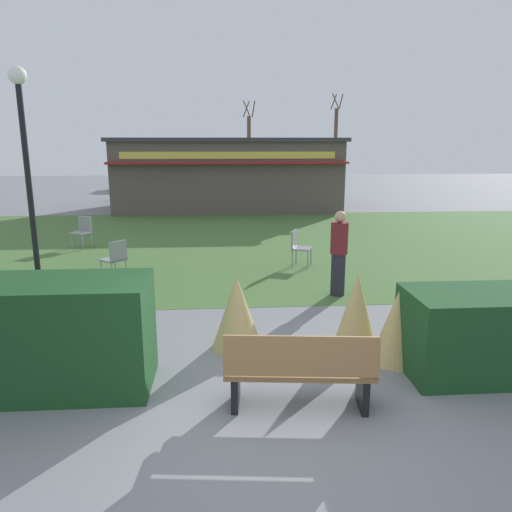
{
  "coord_description": "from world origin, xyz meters",
  "views": [
    {
      "loc": [
        -0.44,
        -4.75,
        3.0
      ],
      "look_at": [
        0.17,
        3.8,
        0.98
      ],
      "focal_mm": 34.29,
      "sensor_mm": 36.0,
      "label": 1
    }
  ],
  "objects_px": {
    "cafe_chair_east": "(115,257)",
    "parked_car_west_slot": "(151,179)",
    "lamppost_mid": "(25,152)",
    "cafe_chair_west": "(83,229)",
    "park_bench": "(300,371)",
    "tree_left_bg": "(335,143)",
    "food_kiosk": "(228,173)",
    "tree_right_bg": "(249,148)",
    "person_strolling": "(339,253)",
    "cafe_chair_center": "(298,245)"
  },
  "relations": [
    {
      "from": "lamppost_mid",
      "to": "tree_left_bg",
      "type": "bearing_deg",
      "value": 65.0
    },
    {
      "from": "cafe_chair_west",
      "to": "tree_right_bg",
      "type": "distance_m",
      "value": 23.11
    },
    {
      "from": "park_bench",
      "to": "person_strolling",
      "type": "bearing_deg",
      "value": 71.12
    },
    {
      "from": "food_kiosk",
      "to": "parked_car_west_slot",
      "type": "xyz_separation_m",
      "value": [
        -4.78,
        9.16,
        -0.93
      ]
    },
    {
      "from": "cafe_chair_west",
      "to": "cafe_chair_center",
      "type": "relative_size",
      "value": 1.0
    },
    {
      "from": "lamppost_mid",
      "to": "food_kiosk",
      "type": "xyz_separation_m",
      "value": [
        4.31,
        11.94,
        -1.21
      ]
    },
    {
      "from": "park_bench",
      "to": "tree_right_bg",
      "type": "bearing_deg",
      "value": 87.78
    },
    {
      "from": "lamppost_mid",
      "to": "person_strolling",
      "type": "bearing_deg",
      "value": -12.02
    },
    {
      "from": "cafe_chair_west",
      "to": "tree_left_bg",
      "type": "relative_size",
      "value": 0.14
    },
    {
      "from": "cafe_chair_west",
      "to": "parked_car_west_slot",
      "type": "height_order",
      "value": "parked_car_west_slot"
    },
    {
      "from": "parked_car_west_slot",
      "to": "tree_left_bg",
      "type": "bearing_deg",
      "value": 25.64
    },
    {
      "from": "cafe_chair_west",
      "to": "cafe_chair_east",
      "type": "bearing_deg",
      "value": -64.95
    },
    {
      "from": "park_bench",
      "to": "cafe_chair_east",
      "type": "bearing_deg",
      "value": 119.65
    },
    {
      "from": "cafe_chair_east",
      "to": "person_strolling",
      "type": "relative_size",
      "value": 0.53
    },
    {
      "from": "lamppost_mid",
      "to": "tree_right_bg",
      "type": "bearing_deg",
      "value": 76.79
    },
    {
      "from": "cafe_chair_center",
      "to": "parked_car_west_slot",
      "type": "xyz_separation_m",
      "value": [
        -6.32,
        20.07,
        0.12
      ]
    },
    {
      "from": "park_bench",
      "to": "cafe_chair_east",
      "type": "xyz_separation_m",
      "value": [
        -3.19,
        5.6,
        0.05
      ]
    },
    {
      "from": "cafe_chair_center",
      "to": "tree_left_bg",
      "type": "distance_m",
      "value": 27.45
    },
    {
      "from": "cafe_chair_west",
      "to": "cafe_chair_east",
      "type": "xyz_separation_m",
      "value": [
        1.64,
        -3.51,
        0.0
      ]
    },
    {
      "from": "cafe_chair_west",
      "to": "person_strolling",
      "type": "height_order",
      "value": "person_strolling"
    },
    {
      "from": "park_bench",
      "to": "cafe_chair_center",
      "type": "relative_size",
      "value": 1.96
    },
    {
      "from": "cafe_chair_center",
      "to": "tree_right_bg",
      "type": "xyz_separation_m",
      "value": [
        0.21,
        24.78,
        2.0
      ]
    },
    {
      "from": "park_bench",
      "to": "lamppost_mid",
      "type": "bearing_deg",
      "value": 131.25
    },
    {
      "from": "parked_car_west_slot",
      "to": "tree_left_bg",
      "type": "distance_m",
      "value": 14.9
    },
    {
      "from": "cafe_chair_west",
      "to": "parked_car_west_slot",
      "type": "xyz_separation_m",
      "value": [
        -0.48,
        17.5,
        0.12
      ]
    },
    {
      "from": "lamppost_mid",
      "to": "cafe_chair_west",
      "type": "xyz_separation_m",
      "value": [
        0.01,
        3.6,
        -2.26
      ]
    },
    {
      "from": "lamppost_mid",
      "to": "cafe_chair_east",
      "type": "distance_m",
      "value": 2.8
    },
    {
      "from": "park_bench",
      "to": "parked_car_west_slot",
      "type": "distance_m",
      "value": 27.14
    },
    {
      "from": "cafe_chair_east",
      "to": "parked_car_west_slot",
      "type": "bearing_deg",
      "value": 95.76
    },
    {
      "from": "lamppost_mid",
      "to": "tree_left_bg",
      "type": "height_order",
      "value": "tree_left_bg"
    },
    {
      "from": "cafe_chair_center",
      "to": "parked_car_west_slot",
      "type": "height_order",
      "value": "parked_car_west_slot"
    },
    {
      "from": "cafe_chair_west",
      "to": "tree_left_bg",
      "type": "distance_m",
      "value": 27.19
    },
    {
      "from": "parked_car_west_slot",
      "to": "tree_right_bg",
      "type": "distance_m",
      "value": 8.27
    },
    {
      "from": "lamppost_mid",
      "to": "cafe_chair_center",
      "type": "bearing_deg",
      "value": 9.96
    },
    {
      "from": "person_strolling",
      "to": "tree_left_bg",
      "type": "relative_size",
      "value": 0.26
    },
    {
      "from": "tree_right_bg",
      "to": "person_strolling",
      "type": "bearing_deg",
      "value": -89.55
    },
    {
      "from": "food_kiosk",
      "to": "parked_car_west_slot",
      "type": "height_order",
      "value": "food_kiosk"
    },
    {
      "from": "park_bench",
      "to": "person_strolling",
      "type": "xyz_separation_m",
      "value": [
        1.43,
        4.18,
        0.38
      ]
    },
    {
      "from": "tree_left_bg",
      "to": "parked_car_west_slot",
      "type": "bearing_deg",
      "value": -154.36
    },
    {
      "from": "cafe_chair_east",
      "to": "tree_left_bg",
      "type": "relative_size",
      "value": 0.14
    },
    {
      "from": "cafe_chair_west",
      "to": "park_bench",
      "type": "bearing_deg",
      "value": -62.08
    },
    {
      "from": "parked_car_west_slot",
      "to": "lamppost_mid",
      "type": "bearing_deg",
      "value": -88.72
    },
    {
      "from": "park_bench",
      "to": "food_kiosk",
      "type": "distance_m",
      "value": 17.5
    },
    {
      "from": "park_bench",
      "to": "tree_left_bg",
      "type": "distance_m",
      "value": 34.02
    },
    {
      "from": "lamppost_mid",
      "to": "parked_car_west_slot",
      "type": "relative_size",
      "value": 1.05
    },
    {
      "from": "person_strolling",
      "to": "tree_right_bg",
      "type": "distance_m",
      "value": 27.2
    },
    {
      "from": "park_bench",
      "to": "cafe_chair_center",
      "type": "xyz_separation_m",
      "value": [
        1.01,
        6.55,
        0.05
      ]
    },
    {
      "from": "parked_car_west_slot",
      "to": "cafe_chair_center",
      "type": "bearing_deg",
      "value": -72.52
    },
    {
      "from": "cafe_chair_west",
      "to": "person_strolling",
      "type": "xyz_separation_m",
      "value": [
        6.26,
        -4.94,
        0.33
      ]
    },
    {
      "from": "cafe_chair_east",
      "to": "person_strolling",
      "type": "height_order",
      "value": "person_strolling"
    }
  ]
}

